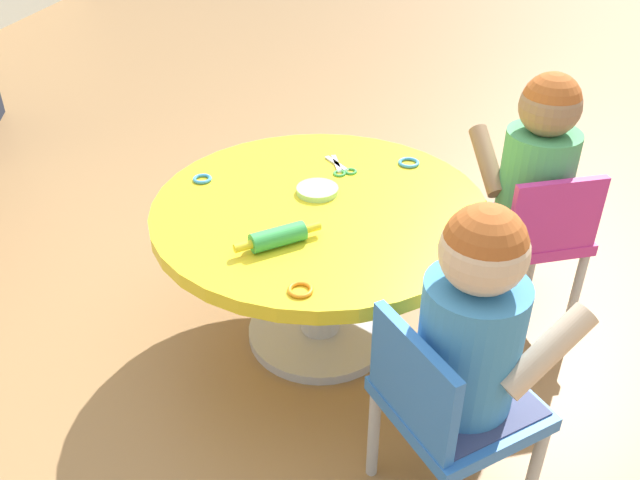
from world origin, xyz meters
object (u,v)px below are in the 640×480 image
(child_chair_right, at_px, (532,234))
(rolling_pin, at_px, (278,237))
(craft_table, at_px, (320,237))
(craft_scissors, at_px, (342,169))
(seated_child_left, at_px, (475,319))
(child_chair_left, at_px, (447,406))
(seated_child_right, at_px, (539,160))

(child_chair_right, xyz_separation_m, rolling_pin, (-0.45, 0.66, 0.19))
(child_chair_right, bearing_deg, rolling_pin, 124.45)
(craft_table, xyz_separation_m, craft_scissors, (0.22, -0.02, 0.11))
(seated_child_left, xyz_separation_m, rolling_pin, (0.27, 0.48, -0.04))
(seated_child_left, bearing_deg, child_chair_left, 130.06)
(child_chair_right, bearing_deg, seated_child_right, 24.28)
(child_chair_left, relative_size, craft_scissors, 3.82)
(craft_scissors, bearing_deg, seated_child_left, -150.61)
(child_chair_left, distance_m, seated_child_right, 0.84)
(child_chair_right, relative_size, rolling_pin, 2.79)
(child_chair_left, distance_m, seated_child_left, 0.23)
(child_chair_right, bearing_deg, craft_scissors, 91.65)
(seated_child_left, xyz_separation_m, craft_scissors, (0.70, 0.40, -0.06))
(child_chair_right, bearing_deg, child_chair_left, 164.07)
(rolling_pin, distance_m, craft_scissors, 0.44)
(seated_child_right, height_order, rolling_pin, seated_child_right)
(child_chair_left, relative_size, rolling_pin, 2.79)
(seated_child_right, distance_m, craft_scissors, 0.57)
(rolling_pin, height_order, craft_scissors, rolling_pin)
(child_chair_left, distance_m, child_chair_right, 0.78)
(craft_table, bearing_deg, seated_child_right, -65.26)
(child_chair_left, relative_size, seated_child_left, 1.05)
(child_chair_left, xyz_separation_m, seated_child_right, (0.78, -0.20, 0.23))
(craft_table, relative_size, seated_child_right, 1.81)
(seated_child_left, height_order, craft_scissors, seated_child_left)
(seated_child_right, bearing_deg, child_chair_right, -155.72)
(craft_table, bearing_deg, child_chair_right, -68.82)
(child_chair_left, bearing_deg, seated_child_left, -49.94)
(craft_scissors, bearing_deg, craft_table, 174.49)
(child_chair_left, height_order, seated_child_left, seated_child_left)
(rolling_pin, xyz_separation_m, craft_scissors, (0.44, -0.08, -0.02))
(seated_child_right, bearing_deg, child_chair_left, 165.90)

